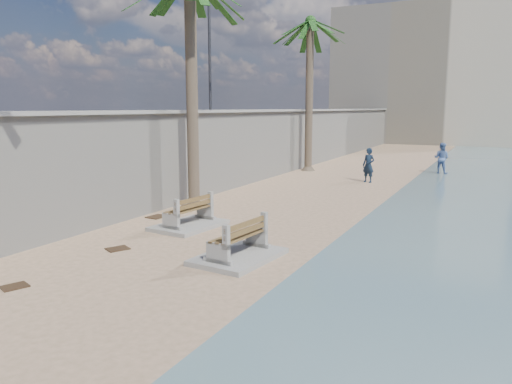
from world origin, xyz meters
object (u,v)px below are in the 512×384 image
(bench_near, at_px, (238,243))
(bench_far, at_px, (189,214))
(palm_back, at_px, (311,24))
(person_a, at_px, (369,163))
(person_b, at_px, (442,157))

(bench_near, distance_m, bench_far, 3.72)
(bench_near, bearing_deg, bench_far, 142.81)
(palm_back, bearing_deg, person_a, -36.32)
(bench_near, bearing_deg, person_a, 91.05)
(palm_back, relative_size, person_b, 4.89)
(palm_back, distance_m, person_b, 10.61)
(bench_near, relative_size, bench_far, 1.02)
(bench_near, height_order, bench_far, bench_near)
(bench_near, height_order, person_a, person_a)
(bench_near, distance_m, palm_back, 19.75)
(bench_far, distance_m, person_b, 18.11)
(bench_near, relative_size, person_b, 1.27)
(bench_far, distance_m, person_a, 12.28)
(palm_back, height_order, person_a, palm_back)
(bench_far, bearing_deg, palm_back, 96.34)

